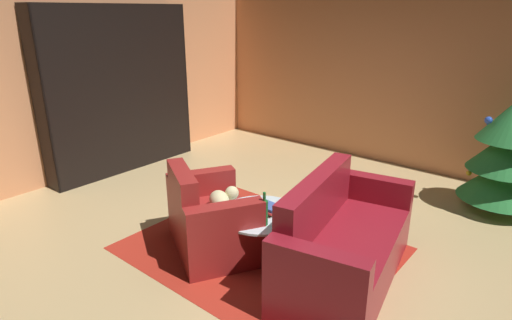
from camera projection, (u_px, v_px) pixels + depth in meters
The scene contains 11 objects.
ground_plane at pixel (269, 245), 4.11m from camera, with size 7.43×7.43×0.00m, color tan.
wall_back at pixel (403, 78), 5.89m from camera, with size 6.31×0.06×2.52m, color #D78757.
wall_left at pixel (82, 82), 5.56m from camera, with size 0.06×6.12×2.52m, color #D78757.
area_rug at pixel (260, 248), 4.04m from camera, with size 2.33×1.91×0.01m, color #9F2518.
bookshelf_unit at pixel (128, 90), 5.85m from camera, with size 0.32×2.18×2.23m.
armchair_red at pixel (210, 220), 3.95m from camera, with size 1.18×1.07×0.83m.
couch_red at pixel (342, 245), 3.52m from camera, with size 1.03×1.74×0.87m.
coffee_table at pixel (261, 216), 3.85m from camera, with size 0.78×0.78×0.41m.
book_stack_on_table at pixel (268, 208), 3.84m from camera, with size 0.23×0.17×0.07m.
bottle_on_table at pixel (264, 212), 3.60m from camera, with size 0.06×0.06×0.30m.
decorated_tree at pixel (507, 155), 4.61m from camera, with size 0.88×0.88×1.28m.
Camera 1 is at (2.19, -2.85, 2.16)m, focal length 29.67 mm.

